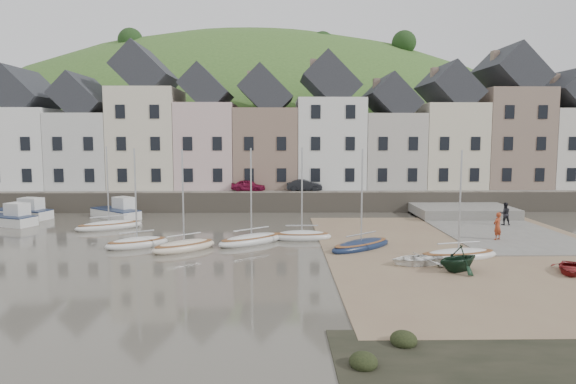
{
  "coord_description": "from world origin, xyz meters",
  "views": [
    {
      "loc": [
        -0.69,
        -29.82,
        6.93
      ],
      "look_at": [
        0.0,
        6.0,
        3.0
      ],
      "focal_mm": 32.59,
      "sensor_mm": 36.0,
      "label": 1
    }
  ],
  "objects_px": {
    "sailboat_0": "(109,225)",
    "rowboat_green": "(458,258)",
    "person_red": "(497,226)",
    "rowboat_white": "(417,259)",
    "car_right": "(305,185)",
    "rowboat_red": "(571,268)",
    "person_dark": "(505,214)",
    "car_left": "(248,186)"
  },
  "relations": [
    {
      "from": "sailboat_0",
      "to": "rowboat_green",
      "type": "bearing_deg",
      "value": -30.41
    },
    {
      "from": "sailboat_0",
      "to": "person_red",
      "type": "distance_m",
      "value": 27.27
    },
    {
      "from": "rowboat_white",
      "to": "car_right",
      "type": "height_order",
      "value": "car_right"
    },
    {
      "from": "rowboat_white",
      "to": "rowboat_green",
      "type": "relative_size",
      "value": 1.13
    },
    {
      "from": "rowboat_white",
      "to": "rowboat_red",
      "type": "relative_size",
      "value": 1.12
    },
    {
      "from": "sailboat_0",
      "to": "car_right",
      "type": "xyz_separation_m",
      "value": [
        15.01,
        11.0,
        1.89
      ]
    },
    {
      "from": "rowboat_white",
      "to": "person_dark",
      "type": "relative_size",
      "value": 1.67
    },
    {
      "from": "rowboat_green",
      "to": "person_dark",
      "type": "distance_m",
      "value": 15.46
    },
    {
      "from": "car_left",
      "to": "car_right",
      "type": "bearing_deg",
      "value": -75.31
    },
    {
      "from": "rowboat_green",
      "to": "person_red",
      "type": "height_order",
      "value": "person_red"
    },
    {
      "from": "person_red",
      "to": "car_right",
      "type": "relative_size",
      "value": 0.54
    },
    {
      "from": "car_right",
      "to": "rowboat_red",
      "type": "bearing_deg",
      "value": -149.35
    },
    {
      "from": "rowboat_green",
      "to": "rowboat_red",
      "type": "relative_size",
      "value": 0.99
    },
    {
      "from": "rowboat_white",
      "to": "person_red",
      "type": "bearing_deg",
      "value": 120.43
    },
    {
      "from": "rowboat_white",
      "to": "person_red",
      "type": "relative_size",
      "value": 1.59
    },
    {
      "from": "rowboat_white",
      "to": "car_right",
      "type": "relative_size",
      "value": 0.85
    },
    {
      "from": "rowboat_green",
      "to": "person_dark",
      "type": "bearing_deg",
      "value": 119.05
    },
    {
      "from": "sailboat_0",
      "to": "rowboat_white",
      "type": "distance_m",
      "value": 22.84
    },
    {
      "from": "rowboat_white",
      "to": "rowboat_green",
      "type": "height_order",
      "value": "rowboat_green"
    },
    {
      "from": "rowboat_green",
      "to": "car_right",
      "type": "bearing_deg",
      "value": 166.19
    },
    {
      "from": "rowboat_white",
      "to": "rowboat_red",
      "type": "height_order",
      "value": "rowboat_white"
    },
    {
      "from": "rowboat_red",
      "to": "person_dark",
      "type": "relative_size",
      "value": 1.49
    },
    {
      "from": "rowboat_red",
      "to": "car_right",
      "type": "bearing_deg",
      "value": 144.11
    },
    {
      "from": "person_dark",
      "to": "car_right",
      "type": "bearing_deg",
      "value": -28.36
    },
    {
      "from": "rowboat_green",
      "to": "car_left",
      "type": "xyz_separation_m",
      "value": [
        -11.91,
        23.67,
        1.42
      ]
    },
    {
      "from": "rowboat_white",
      "to": "person_red",
      "type": "height_order",
      "value": "person_red"
    },
    {
      "from": "person_red",
      "to": "car_right",
      "type": "height_order",
      "value": "car_right"
    },
    {
      "from": "rowboat_white",
      "to": "person_dark",
      "type": "xyz_separation_m",
      "value": [
        9.83,
        11.76,
        0.62
      ]
    },
    {
      "from": "sailboat_0",
      "to": "person_red",
      "type": "bearing_deg",
      "value": -10.67
    },
    {
      "from": "sailboat_0",
      "to": "person_red",
      "type": "height_order",
      "value": "sailboat_0"
    },
    {
      "from": "sailboat_0",
      "to": "rowboat_green",
      "type": "height_order",
      "value": "sailboat_0"
    },
    {
      "from": "car_left",
      "to": "rowboat_green",
      "type": "bearing_deg",
      "value": -138.61
    },
    {
      "from": "person_red",
      "to": "car_left",
      "type": "bearing_deg",
      "value": -77.37
    },
    {
      "from": "rowboat_white",
      "to": "car_right",
      "type": "xyz_separation_m",
      "value": [
        -4.85,
        22.26,
        1.8
      ]
    },
    {
      "from": "car_left",
      "to": "car_right",
      "type": "relative_size",
      "value": 0.96
    },
    {
      "from": "person_dark",
      "to": "car_right",
      "type": "relative_size",
      "value": 0.51
    },
    {
      "from": "rowboat_red",
      "to": "car_left",
      "type": "height_order",
      "value": "car_left"
    },
    {
      "from": "car_left",
      "to": "car_right",
      "type": "xyz_separation_m",
      "value": [
        5.33,
        0.0,
        0.01
      ]
    },
    {
      "from": "sailboat_0",
      "to": "rowboat_red",
      "type": "height_order",
      "value": "sailboat_0"
    },
    {
      "from": "sailboat_0",
      "to": "car_left",
      "type": "relative_size",
      "value": 1.97
    },
    {
      "from": "rowboat_green",
      "to": "person_dark",
      "type": "relative_size",
      "value": 1.48
    },
    {
      "from": "rowboat_white",
      "to": "rowboat_red",
      "type": "xyz_separation_m",
      "value": [
        7.25,
        -1.89,
        -0.03
      ]
    }
  ]
}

